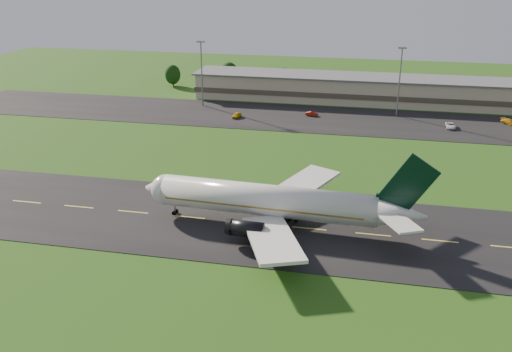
% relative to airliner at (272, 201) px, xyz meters
% --- Properties ---
extents(ground, '(360.00, 360.00, 0.00)m').
position_rel_airliner_xyz_m(ground, '(17.68, 0.04, -4.66)').
color(ground, '#1C4310').
rests_on(ground, ground).
extents(taxiway, '(220.00, 30.00, 0.10)m').
position_rel_airliner_xyz_m(taxiway, '(17.68, 0.04, -4.61)').
color(taxiway, black).
rests_on(taxiway, ground).
extents(apron, '(260.00, 30.00, 0.10)m').
position_rel_airliner_xyz_m(apron, '(17.68, 72.04, -4.61)').
color(apron, black).
rests_on(apron, ground).
extents(airliner, '(51.30, 42.13, 15.57)m').
position_rel_airliner_xyz_m(airliner, '(0.00, 0.00, 0.00)').
color(airliner, white).
rests_on(airliner, ground).
extents(terminal, '(145.00, 16.00, 8.40)m').
position_rel_airliner_xyz_m(terminal, '(24.08, 96.23, -0.67)').
color(terminal, tan).
rests_on(terminal, ground).
extents(light_mast_west, '(2.40, 1.20, 20.35)m').
position_rel_airliner_xyz_m(light_mast_west, '(-37.32, 80.04, 8.08)').
color(light_mast_west, gray).
rests_on(light_mast_west, ground).
extents(light_mast_centre, '(2.40, 1.20, 20.35)m').
position_rel_airliner_xyz_m(light_mast_centre, '(22.68, 80.04, 8.08)').
color(light_mast_centre, gray).
rests_on(light_mast_centre, ground).
extents(tree_line, '(192.65, 8.28, 9.92)m').
position_rel_airliner_xyz_m(tree_line, '(53.97, 106.04, 0.14)').
color(tree_line, black).
rests_on(tree_line, ground).
extents(service_vehicle_a, '(2.36, 4.46, 1.45)m').
position_rel_airliner_xyz_m(service_vehicle_a, '(-23.28, 68.23, -3.84)').
color(service_vehicle_a, '#C5A00B').
rests_on(service_vehicle_a, apron).
extents(service_vehicle_b, '(3.91, 1.99, 1.23)m').
position_rel_airliner_xyz_m(service_vehicle_b, '(-1.91, 74.75, -3.95)').
color(service_vehicle_b, maroon).
rests_on(service_vehicle_b, apron).
extents(service_vehicle_c, '(2.52, 5.21, 1.43)m').
position_rel_airliner_xyz_m(service_vehicle_c, '(37.11, 70.02, -3.85)').
color(service_vehicle_c, silver).
rests_on(service_vehicle_c, apron).
extents(service_vehicle_d, '(4.91, 5.14, 1.47)m').
position_rel_airliner_xyz_m(service_vehicle_d, '(53.87, 77.44, -3.83)').
color(service_vehicle_d, '#C68C0B').
rests_on(service_vehicle_d, apron).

